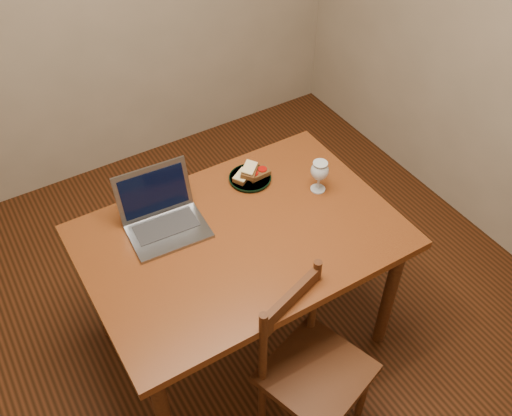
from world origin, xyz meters
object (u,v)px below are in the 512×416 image
table (241,248)px  plate (250,178)px  laptop (162,212)px  chair (313,363)px  milk_glass (319,176)px

table → plate: (0.21, 0.27, 0.09)m
laptop → plate: bearing=9.3°
chair → table: bearing=74.5°
plate → laptop: (-0.46, -0.04, 0.05)m
table → plate: size_ratio=6.64×
table → milk_glass: (0.44, 0.06, 0.16)m
table → plate: bearing=52.7°
milk_glass → laptop: 0.71m
milk_glass → chair: bearing=-125.8°
table → laptop: bearing=137.4°
laptop → table: bearing=-38.9°
plate → milk_glass: milk_glass is taller
chair → milk_glass: size_ratio=3.11×
table → milk_glass: bearing=7.6°
chair → milk_glass: 0.80m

